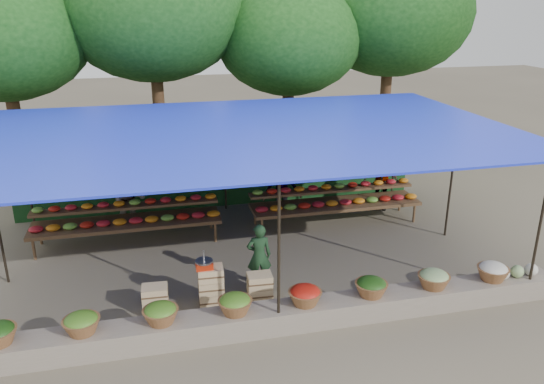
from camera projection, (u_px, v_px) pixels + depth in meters
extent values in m
plane|color=brown|center=(246.00, 256.00, 11.55)|extent=(60.00, 60.00, 0.00)
cube|color=#6F6558|center=(276.00, 318.00, 8.97)|extent=(10.60, 0.55, 0.40)
cylinder|color=black|center=(279.00, 258.00, 8.42)|extent=(0.05, 0.05, 2.80)
cylinder|color=black|center=(539.00, 230.00, 9.46)|extent=(0.05, 0.05, 2.80)
cylinder|color=black|center=(451.00, 179.00, 12.11)|extent=(0.05, 0.05, 2.80)
cylinder|color=black|center=(26.00, 171.00, 12.68)|extent=(0.05, 0.05, 2.80)
cylinder|color=black|center=(225.00, 158.00, 13.72)|extent=(0.05, 0.05, 2.80)
cylinder|color=black|center=(395.00, 147.00, 14.76)|extent=(0.05, 0.05, 2.80)
cube|color=#1B2DCF|center=(244.00, 131.00, 10.59)|extent=(10.80, 6.60, 0.04)
cube|color=#1B2DCF|center=(266.00, 168.00, 8.82)|extent=(10.80, 2.19, 0.26)
cube|color=#1B2DCF|center=(229.00, 119.00, 12.48)|extent=(10.80, 2.19, 0.26)
cylinder|color=#A4A3A9|center=(233.00, 150.00, 12.14)|extent=(9.60, 0.01, 0.01)
ellipsoid|color=yellow|center=(25.00, 176.00, 11.26)|extent=(0.23, 0.17, 0.30)
ellipsoid|color=yellow|center=(53.00, 174.00, 11.38)|extent=(0.23, 0.17, 0.30)
ellipsoid|color=yellow|center=(80.00, 172.00, 11.50)|extent=(0.23, 0.17, 0.30)
ellipsoid|color=yellow|center=(107.00, 170.00, 11.62)|extent=(0.23, 0.17, 0.30)
ellipsoid|color=yellow|center=(134.00, 169.00, 11.75)|extent=(0.23, 0.17, 0.30)
ellipsoid|color=yellow|center=(159.00, 167.00, 11.87)|extent=(0.23, 0.17, 0.30)
ellipsoid|color=yellow|center=(185.00, 165.00, 11.99)|extent=(0.23, 0.17, 0.30)
ellipsoid|color=yellow|center=(209.00, 164.00, 12.11)|extent=(0.23, 0.17, 0.30)
ellipsoid|color=yellow|center=(234.00, 162.00, 12.23)|extent=(0.23, 0.17, 0.30)
ellipsoid|color=yellow|center=(258.00, 160.00, 12.36)|extent=(0.23, 0.17, 0.30)
ellipsoid|color=yellow|center=(281.00, 159.00, 12.48)|extent=(0.23, 0.17, 0.30)
ellipsoid|color=yellow|center=(304.00, 157.00, 12.60)|extent=(0.23, 0.17, 0.30)
ellipsoid|color=yellow|center=(326.00, 156.00, 12.72)|extent=(0.23, 0.17, 0.30)
ellipsoid|color=yellow|center=(348.00, 154.00, 12.84)|extent=(0.23, 0.17, 0.30)
ellipsoid|color=yellow|center=(370.00, 153.00, 12.97)|extent=(0.23, 0.17, 0.30)
ellipsoid|color=yellow|center=(391.00, 151.00, 13.09)|extent=(0.23, 0.17, 0.30)
ellipsoid|color=yellow|center=(412.00, 150.00, 13.21)|extent=(0.23, 0.17, 0.30)
ellipsoid|color=#43741F|center=(81.00, 320.00, 8.15)|extent=(0.52, 0.52, 0.23)
ellipsoid|color=#43741F|center=(160.00, 311.00, 8.41)|extent=(0.52, 0.52, 0.23)
ellipsoid|color=#43741F|center=(235.00, 301.00, 8.67)|extent=(0.52, 0.52, 0.23)
ellipsoid|color=#A7180D|center=(305.00, 292.00, 8.93)|extent=(0.52, 0.52, 0.23)
ellipsoid|color=#1D4312|center=(371.00, 284.00, 9.19)|extent=(0.52, 0.52, 0.23)
ellipsoid|color=#83A466|center=(434.00, 276.00, 9.45)|extent=(0.52, 0.52, 0.23)
ellipsoid|color=beige|center=(493.00, 269.00, 9.71)|extent=(0.52, 0.52, 0.23)
cube|color=#174118|center=(223.00, 161.00, 14.00)|extent=(10.60, 0.06, 2.50)
cylinder|color=#3D2416|center=(16.00, 123.00, 14.98)|extent=(0.36, 0.36, 3.97)
ellipsoid|color=black|center=(1.00, 32.00, 14.13)|extent=(4.77, 4.77, 3.69)
cylinder|color=#3D2416|center=(159.00, 105.00, 16.13)|extent=(0.36, 0.36, 4.48)
ellipsoid|color=black|center=(152.00, 8.00, 15.17)|extent=(5.39, 5.39, 4.17)
cylinder|color=#3D2416|center=(288.00, 114.00, 16.85)|extent=(0.36, 0.36, 3.71)
ellipsoid|color=black|center=(289.00, 38.00, 16.06)|extent=(4.47, 4.47, 3.45)
cylinder|color=#3D2416|center=(385.00, 97.00, 17.87)|extent=(0.36, 0.36, 4.35)
ellipsoid|color=black|center=(391.00, 12.00, 16.94)|extent=(5.24, 5.24, 4.05)
cube|color=#4D2D1E|center=(127.00, 223.00, 12.02)|extent=(4.20, 0.95, 0.08)
cube|color=#4D2D1E|center=(126.00, 207.00, 12.20)|extent=(4.20, 0.35, 0.06)
cylinder|color=#4D2D1E|center=(34.00, 249.00, 11.32)|extent=(0.06, 0.06, 0.50)
cylinder|color=#4D2D1E|center=(215.00, 232.00, 12.17)|extent=(0.06, 0.06, 0.50)
cylinder|color=#4D2D1E|center=(40.00, 234.00, 12.05)|extent=(0.06, 0.06, 0.50)
cylinder|color=#4D2D1E|center=(211.00, 219.00, 12.90)|extent=(0.06, 0.06, 0.50)
ellipsoid|color=#AA1820|center=(36.00, 229.00, 11.44)|extent=(0.31, 0.26, 0.13)
ellipsoid|color=#5D982E|center=(38.00, 210.00, 11.76)|extent=(0.26, 0.22, 0.12)
ellipsoid|color=#CB6F12|center=(53.00, 228.00, 11.52)|extent=(0.31, 0.26, 0.13)
ellipsoid|color=#A7180D|center=(54.00, 209.00, 11.84)|extent=(0.26, 0.22, 0.12)
ellipsoid|color=#5D982E|center=(70.00, 226.00, 11.59)|extent=(0.31, 0.26, 0.13)
ellipsoid|color=#AA1820|center=(71.00, 207.00, 11.91)|extent=(0.26, 0.22, 0.12)
ellipsoid|color=#A7180D|center=(87.00, 225.00, 11.67)|extent=(0.31, 0.26, 0.13)
ellipsoid|color=#CB6F12|center=(87.00, 206.00, 11.99)|extent=(0.26, 0.22, 0.12)
ellipsoid|color=#AA1820|center=(103.00, 223.00, 11.74)|extent=(0.31, 0.26, 0.13)
ellipsoid|color=#AA1820|center=(103.00, 205.00, 12.06)|extent=(0.26, 0.22, 0.12)
ellipsoid|color=#CB6F12|center=(120.00, 222.00, 11.82)|extent=(0.31, 0.26, 0.13)
ellipsoid|color=#CB6F12|center=(119.00, 203.00, 12.14)|extent=(0.26, 0.22, 0.12)
ellipsoid|color=#AA1820|center=(136.00, 220.00, 11.90)|extent=(0.31, 0.26, 0.13)
ellipsoid|color=#5D982E|center=(135.00, 202.00, 12.22)|extent=(0.26, 0.22, 0.12)
ellipsoid|color=#CB6F12|center=(152.00, 219.00, 11.97)|extent=(0.31, 0.26, 0.13)
ellipsoid|color=#A7180D|center=(150.00, 201.00, 12.29)|extent=(0.26, 0.22, 0.12)
ellipsoid|color=#5D982E|center=(167.00, 218.00, 12.05)|extent=(0.31, 0.26, 0.13)
ellipsoid|color=#AA1820|center=(166.00, 200.00, 12.37)|extent=(0.26, 0.22, 0.12)
ellipsoid|color=#A7180D|center=(183.00, 216.00, 12.12)|extent=(0.31, 0.26, 0.13)
ellipsoid|color=#CB6F12|center=(181.00, 199.00, 12.44)|extent=(0.26, 0.22, 0.12)
ellipsoid|color=#AA1820|center=(198.00, 215.00, 12.20)|extent=(0.31, 0.26, 0.13)
ellipsoid|color=#AA1820|center=(196.00, 197.00, 12.52)|extent=(0.26, 0.22, 0.12)
ellipsoid|color=#CB6F12|center=(213.00, 214.00, 12.28)|extent=(0.31, 0.26, 0.13)
ellipsoid|color=#CB6F12|center=(210.00, 196.00, 12.60)|extent=(0.26, 0.22, 0.12)
cube|color=#4D2D1E|center=(335.00, 204.00, 13.11)|extent=(4.20, 0.95, 0.08)
cube|color=#4D2D1E|center=(332.00, 190.00, 13.29)|extent=(4.20, 0.35, 0.06)
cylinder|color=#4D2D1E|center=(262.00, 227.00, 12.41)|extent=(0.06, 0.06, 0.50)
cylinder|color=#4D2D1E|center=(414.00, 213.00, 13.25)|extent=(0.06, 0.06, 0.50)
cylinder|color=#4D2D1E|center=(255.00, 215.00, 13.14)|extent=(0.06, 0.06, 0.50)
cylinder|color=#4D2D1E|center=(400.00, 202.00, 13.98)|extent=(0.06, 0.06, 0.50)
ellipsoid|color=#AA1820|center=(262.00, 209.00, 12.53)|extent=(0.31, 0.26, 0.13)
ellipsoid|color=#5D982E|center=(258.00, 192.00, 12.84)|extent=(0.26, 0.22, 0.12)
ellipsoid|color=#CB6F12|center=(276.00, 208.00, 12.60)|extent=(0.31, 0.26, 0.13)
ellipsoid|color=#A7180D|center=(272.00, 191.00, 12.92)|extent=(0.26, 0.22, 0.12)
ellipsoid|color=#5D982E|center=(290.00, 207.00, 12.68)|extent=(0.31, 0.26, 0.13)
ellipsoid|color=#AA1820|center=(286.00, 190.00, 13.00)|extent=(0.26, 0.22, 0.12)
ellipsoid|color=#A7180D|center=(304.00, 206.00, 12.75)|extent=(0.31, 0.26, 0.13)
ellipsoid|color=#CB6F12|center=(299.00, 189.00, 13.07)|extent=(0.26, 0.22, 0.12)
ellipsoid|color=#AA1820|center=(318.00, 204.00, 12.83)|extent=(0.31, 0.26, 0.13)
ellipsoid|color=#AA1820|center=(313.00, 188.00, 13.15)|extent=(0.26, 0.22, 0.12)
ellipsoid|color=#CB6F12|center=(332.00, 203.00, 12.91)|extent=(0.31, 0.26, 0.13)
ellipsoid|color=#CB6F12|center=(326.00, 187.00, 13.22)|extent=(0.26, 0.22, 0.12)
ellipsoid|color=#AA1820|center=(345.00, 202.00, 12.98)|extent=(0.31, 0.26, 0.13)
ellipsoid|color=#5D982E|center=(339.00, 186.00, 13.30)|extent=(0.26, 0.22, 0.12)
ellipsoid|color=#CB6F12|center=(359.00, 201.00, 13.06)|extent=(0.31, 0.26, 0.13)
ellipsoid|color=#A7180D|center=(353.00, 185.00, 13.38)|extent=(0.26, 0.22, 0.12)
ellipsoid|color=#5D982E|center=(372.00, 200.00, 13.13)|extent=(0.31, 0.26, 0.13)
ellipsoid|color=#AA1820|center=(365.00, 184.00, 13.45)|extent=(0.26, 0.22, 0.12)
ellipsoid|color=#A7180D|center=(385.00, 198.00, 13.21)|extent=(0.31, 0.26, 0.13)
ellipsoid|color=#CB6F12|center=(378.00, 183.00, 13.53)|extent=(0.26, 0.22, 0.12)
ellipsoid|color=#AA1820|center=(398.00, 197.00, 13.28)|extent=(0.31, 0.26, 0.13)
ellipsoid|color=#AA1820|center=(391.00, 182.00, 13.60)|extent=(0.26, 0.22, 0.12)
ellipsoid|color=#CB6F12|center=(411.00, 196.00, 13.36)|extent=(0.31, 0.26, 0.13)
ellipsoid|color=#CB6F12|center=(403.00, 181.00, 13.68)|extent=(0.26, 0.22, 0.12)
cube|color=tan|center=(156.00, 306.00, 9.46)|extent=(0.47, 0.36, 0.25)
cube|color=tan|center=(155.00, 293.00, 9.37)|extent=(0.47, 0.36, 0.25)
cube|color=tan|center=(212.00, 299.00, 9.68)|extent=(0.47, 0.36, 0.25)
cube|color=tan|center=(211.00, 286.00, 9.59)|extent=(0.47, 0.36, 0.25)
cube|color=tan|center=(211.00, 273.00, 9.50)|extent=(0.47, 0.36, 0.25)
cube|color=tan|center=(260.00, 293.00, 9.87)|extent=(0.47, 0.36, 0.25)
cube|color=tan|center=(260.00, 280.00, 9.78)|extent=(0.47, 0.36, 0.25)
cube|color=red|center=(204.00, 265.00, 9.41)|extent=(0.30, 0.26, 0.12)
cylinder|color=#A4A3A9|center=(204.00, 261.00, 9.39)|extent=(0.32, 0.32, 0.03)
cylinder|color=#A4A3A9|center=(204.00, 256.00, 9.35)|extent=(0.03, 0.03, 0.22)
imported|color=#1A391E|center=(259.00, 256.00, 10.13)|extent=(0.50, 0.34, 1.31)
imported|color=slate|center=(129.00, 200.00, 12.59)|extent=(0.78, 0.62, 1.57)
imported|color=slate|center=(282.00, 188.00, 13.41)|extent=(1.03, 0.64, 1.55)
imported|color=slate|center=(381.00, 181.00, 13.95)|extent=(0.97, 0.74, 1.53)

